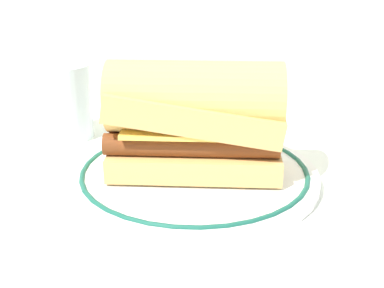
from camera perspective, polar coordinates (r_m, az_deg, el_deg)
ground_plane at (r=0.58m, az=-0.21°, el=-5.34°), size 1.50×1.50×0.00m
plate at (r=0.61m, az=-0.00°, el=-3.26°), size 0.28×0.28×0.01m
sausage_sandwich at (r=0.58m, az=-0.00°, el=2.95°), size 0.20×0.11×0.12m
drinking_glass at (r=0.75m, az=-13.39°, el=4.02°), size 0.07×0.07×0.10m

